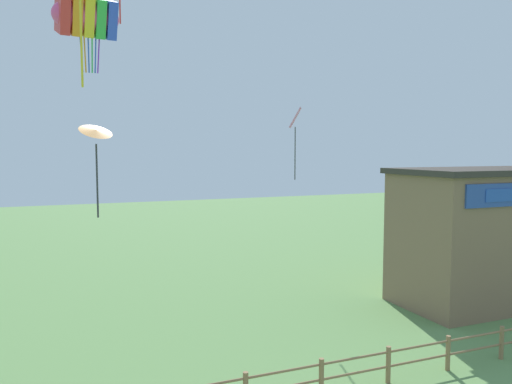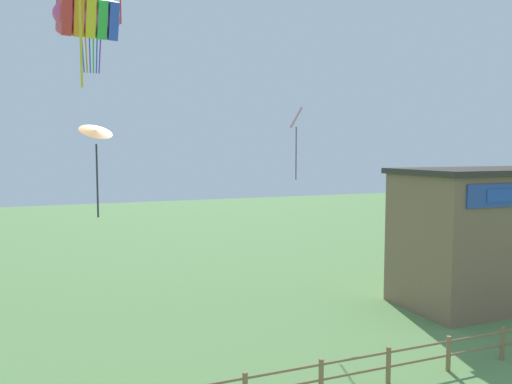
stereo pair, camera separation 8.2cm
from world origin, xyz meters
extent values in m
cylinder|color=olive|center=(1.10, 5.96, 0.54)|extent=(0.14, 0.14, 1.08)
cylinder|color=olive|center=(3.29, 5.96, 0.54)|extent=(0.14, 0.14, 1.08)
cylinder|color=olive|center=(5.49, 5.96, 0.54)|extent=(0.14, 0.14, 1.08)
cylinder|color=olive|center=(7.68, 5.96, 0.54)|extent=(0.14, 0.14, 1.08)
cylinder|color=olive|center=(0.00, 5.96, 0.91)|extent=(19.75, 0.07, 0.07)
cube|color=#84664C|center=(11.84, 10.75, 2.83)|extent=(7.43, 4.10, 5.67)
cube|color=#38332D|center=(11.84, 10.75, 5.79)|extent=(7.73, 4.40, 0.24)
ellipsoid|color=#E54C8C|center=(-3.98, 17.25, 12.31)|extent=(3.02, 2.30, 1.93)
cube|color=red|center=(-4.91, 17.11, 12.31)|extent=(0.66, 2.00, 1.96)
cube|color=orange|center=(-4.44, 17.18, 12.31)|extent=(0.66, 2.00, 1.96)
cube|color=yellow|center=(-3.98, 17.25, 12.31)|extent=(0.66, 2.00, 1.96)
cube|color=green|center=(-3.51, 17.31, 12.31)|extent=(0.66, 2.00, 1.96)
cube|color=blue|center=(-3.04, 17.38, 12.31)|extent=(0.66, 2.00, 1.96)
cylinder|color=blue|center=(-4.22, 17.01, 10.78)|extent=(0.17, 0.28, 1.66)
cylinder|color=orange|center=(-4.07, 17.00, 10.78)|extent=(0.13, 0.29, 1.66)
cylinder|color=blue|center=(-3.93, 17.00, 10.78)|extent=(0.08, 0.29, 1.66)
cylinder|color=green|center=(-3.79, 17.00, 10.78)|extent=(0.08, 0.29, 1.66)
cylinder|color=blue|center=(-3.65, 17.02, 10.78)|extent=(0.13, 0.29, 1.66)
cylinder|color=purple|center=(-3.52, 17.04, 10.78)|extent=(0.17, 0.28, 1.66)
cylinder|color=yellow|center=(-4.79, 6.32, 9.46)|extent=(0.05, 0.05, 2.79)
cube|color=pink|center=(4.51, 14.45, 8.12)|extent=(0.82, 0.89, 0.90)
cylinder|color=#4C4C51|center=(4.51, 14.45, 6.54)|extent=(0.05, 0.05, 2.34)
cone|color=orange|center=(-4.36, 8.74, 7.21)|extent=(1.14, 1.10, 0.46)
cylinder|color=#333338|center=(-4.36, 8.74, 5.85)|extent=(0.05, 0.05, 2.01)
camera|label=1|loc=(-5.44, -5.43, 6.67)|focal=35.00mm
camera|label=2|loc=(-5.37, -5.46, 6.67)|focal=35.00mm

